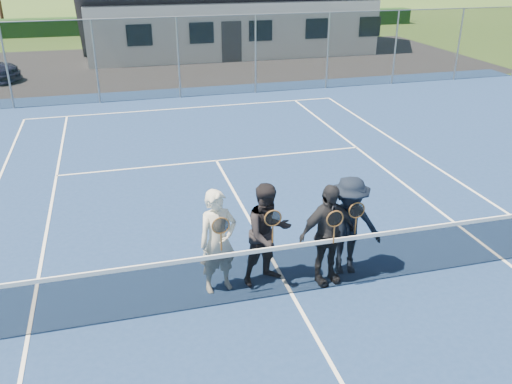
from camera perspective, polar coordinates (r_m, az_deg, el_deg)
ground at (r=27.73m, az=-9.81°, el=12.96°), size 220.00×220.00×0.00m
court_surface at (r=9.19m, az=3.73°, el=-10.68°), size 30.00×30.00×0.02m
tarmac_carpark at (r=27.65m, az=-18.25°, el=12.10°), size 40.00×12.00×0.01m
hedge_row at (r=39.47m, az=-11.79°, el=16.91°), size 40.00×1.20×1.10m
court_markings at (r=9.18m, az=3.74°, el=-10.61°), size 11.03×23.83×0.01m
tennis_net at (r=8.90m, az=3.83°, el=-7.89°), size 11.68×0.08×1.10m
perimeter_fence at (r=21.09m, az=-8.18°, el=13.80°), size 30.07×0.07×3.02m
player_a at (r=8.84m, az=-4.01°, el=-5.23°), size 0.73×0.56×1.80m
player_b at (r=9.05m, az=1.27°, el=-4.45°), size 1.03×0.90×1.80m
player_c at (r=9.10m, az=7.50°, el=-4.48°), size 1.12×0.63×1.80m
player_d at (r=9.43m, az=9.68°, el=-3.55°), size 1.26×0.85×1.80m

